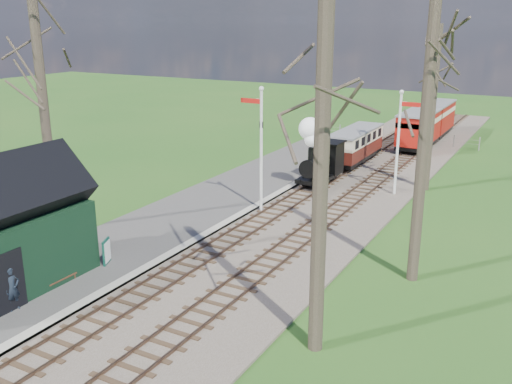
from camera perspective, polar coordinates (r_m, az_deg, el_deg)
distant_hills at (r=77.05m, az=19.35°, el=-3.40°), size 114.40×48.00×22.02m
ballast_bed at (r=32.78m, az=8.61°, el=0.48°), size 8.00×60.00×0.10m
track_near at (r=33.21m, az=6.51°, el=0.87°), size 1.60×60.00×0.15m
track_far at (r=32.36m, az=10.76°, el=0.24°), size 1.60×60.00×0.15m
platform at (r=28.11m, az=-6.47°, el=-2.11°), size 5.00×44.00×0.20m
coping_strip at (r=26.91m, az=-2.46°, el=-2.88°), size 0.40×44.00×0.21m
semaphore_near at (r=27.42m, az=0.40°, el=5.15°), size 1.22×0.24×6.22m
semaphore_far at (r=31.12m, az=14.19°, el=5.54°), size 1.22×0.24×5.72m
bare_trees at (r=21.06m, az=-2.25°, el=5.97°), size 15.51×22.39×12.00m
fence_line at (r=45.97m, az=13.65°, el=5.53°), size 12.60×0.08×1.00m
locomotive at (r=32.50m, az=6.38°, el=3.71°), size 1.59×3.71×3.97m
coach at (r=38.14m, az=9.92°, el=4.76°), size 1.85×6.35×1.95m
red_carriage_a at (r=43.31m, az=15.95°, el=6.07°), size 2.18×5.39×2.29m
red_carriage_b at (r=48.61m, az=17.49°, el=7.06°), size 2.18×5.39×2.29m
sign_board at (r=22.63m, az=-14.71°, el=-5.77°), size 0.33×0.64×0.98m
bench at (r=21.58m, az=-19.18°, el=-7.77°), size 0.38×1.24×0.71m
person at (r=20.05m, az=-23.23°, el=-8.88°), size 0.41×0.57×1.47m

